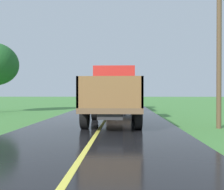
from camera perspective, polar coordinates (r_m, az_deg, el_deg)
The scene contains 3 objects.
banana_truck_near at distance 11.99m, azimuth 0.41°, elevation 0.31°, with size 2.38×5.82×2.80m.
banana_truck_far at distance 21.68m, azimuth 2.27°, elevation 0.38°, with size 2.38×5.81×2.80m.
utility_pole_roadside at distance 11.57m, azimuth 23.73°, elevation 13.15°, with size 2.39×0.20×7.41m.
Camera 1 is at (0.92, -0.45, 1.50)m, focal length 39.14 mm.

